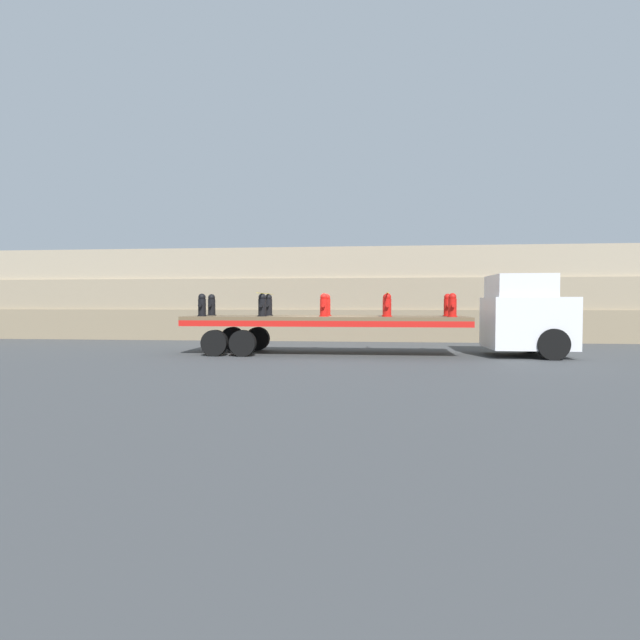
{
  "coord_description": "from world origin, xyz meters",
  "views": [
    {
      "loc": [
        1.66,
        -17.59,
        1.81
      ],
      "look_at": [
        -0.19,
        0.0,
        1.21
      ],
      "focal_mm": 28.0,
      "sensor_mm": 36.0,
      "label": 1
    }
  ],
  "objects": [
    {
      "name": "fire_hydrant_black_far_1",
      "position": [
        -2.16,
        0.53,
        1.73
      ],
      "size": [
        0.34,
        0.51,
        0.8
      ],
      "color": "black",
      "rests_on": "flatbed_trailer"
    },
    {
      "name": "cargo_strap_middle",
      "position": [
        2.16,
        0.0,
        2.15
      ],
      "size": [
        0.05,
        2.61,
        0.01
      ],
      "color": "yellow",
      "rests_on": "fire_hydrant_red_near_3"
    },
    {
      "name": "fire_hydrant_red_near_3",
      "position": [
        2.16,
        -0.53,
        1.73
      ],
      "size": [
        0.34,
        0.51,
        0.8
      ],
      "color": "red",
      "rests_on": "flatbed_trailer"
    },
    {
      "name": "fire_hydrant_red_far_4",
      "position": [
        4.33,
        0.53,
        1.73
      ],
      "size": [
        0.34,
        0.51,
        0.8
      ],
      "color": "red",
      "rests_on": "flatbed_trailer"
    },
    {
      "name": "fire_hydrant_red_far_3",
      "position": [
        2.16,
        0.53,
        1.73
      ],
      "size": [
        0.34,
        0.51,
        0.8
      ],
      "color": "red",
      "rests_on": "flatbed_trailer"
    },
    {
      "name": "fire_hydrant_black_near_1",
      "position": [
        -2.16,
        -0.53,
        1.73
      ],
      "size": [
        0.34,
        0.51,
        0.8
      ],
      "color": "black",
      "rests_on": "flatbed_trailer"
    },
    {
      "name": "fire_hydrant_black_far_0",
      "position": [
        -4.33,
        0.53,
        1.73
      ],
      "size": [
        0.34,
        0.51,
        0.8
      ],
      "color": "black",
      "rests_on": "flatbed_trailer"
    },
    {
      "name": "fire_hydrant_black_near_0",
      "position": [
        -4.33,
        -0.53,
        1.73
      ],
      "size": [
        0.34,
        0.51,
        0.8
      ],
      "color": "black",
      "rests_on": "flatbed_trailer"
    },
    {
      "name": "fire_hydrant_red_far_2",
      "position": [
        0.0,
        0.53,
        1.73
      ],
      "size": [
        0.34,
        0.51,
        0.8
      ],
      "color": "red",
      "rests_on": "flatbed_trailer"
    },
    {
      "name": "truck_cab",
      "position": [
        6.96,
        0.0,
        1.39
      ],
      "size": [
        2.65,
        2.57,
        2.76
      ],
      "color": "silver",
      "rests_on": "ground_plane"
    },
    {
      "name": "flatbed_trailer",
      "position": [
        -0.72,
        0.0,
        1.08
      ],
      "size": [
        9.85,
        2.52,
        1.35
      ],
      "color": "brown",
      "rests_on": "ground_plane"
    },
    {
      "name": "rock_cliff",
      "position": [
        0.0,
        7.34,
        2.24
      ],
      "size": [
        60.0,
        3.3,
        4.48
      ],
      "color": "#84755B",
      "rests_on": "ground_plane"
    },
    {
      "name": "fire_hydrant_red_near_4",
      "position": [
        4.33,
        -0.53,
        1.73
      ],
      "size": [
        0.34,
        0.51,
        0.8
      ],
      "color": "red",
      "rests_on": "flatbed_trailer"
    },
    {
      "name": "fire_hydrant_red_near_2",
      "position": [
        0.0,
        -0.53,
        1.73
      ],
      "size": [
        0.34,
        0.51,
        0.8
      ],
      "color": "red",
      "rests_on": "flatbed_trailer"
    },
    {
      "name": "cargo_strap_rear",
      "position": [
        -2.16,
        0.0,
        2.15
      ],
      "size": [
        0.05,
        2.61,
        0.01
      ],
      "color": "yellow",
      "rests_on": "fire_hydrant_black_near_1"
    },
    {
      "name": "ground_plane",
      "position": [
        0.0,
        0.0,
        0.0
      ],
      "size": [
        120.0,
        120.0,
        0.0
      ],
      "primitive_type": "plane",
      "color": "#3F4244"
    }
  ]
}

